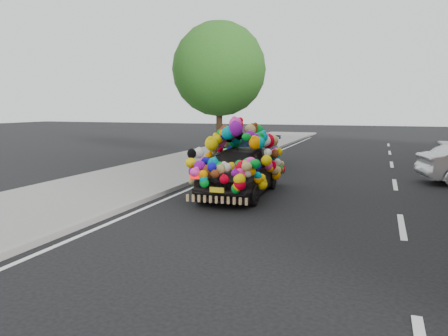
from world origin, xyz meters
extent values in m
plane|color=black|center=(0.00, 0.00, 0.00)|extent=(100.00, 100.00, 0.00)
cube|color=gray|center=(-4.30, 0.00, 0.06)|extent=(4.00, 60.00, 0.12)
cube|color=gray|center=(-2.35, 0.00, 0.07)|extent=(0.15, 60.00, 0.13)
cylinder|color=#332114|center=(-3.80, 9.50, 1.36)|extent=(0.28, 0.28, 2.73)
sphere|color=#174C14|center=(-3.80, 9.50, 4.03)|extent=(4.20, 4.20, 4.20)
imported|color=black|center=(-0.42, 2.00, 0.66)|extent=(1.73, 3.96, 1.33)
cube|color=red|center=(-0.87, 0.01, 0.78)|extent=(0.22, 0.07, 0.14)
cube|color=red|center=(0.20, 0.05, 0.78)|extent=(0.22, 0.07, 0.14)
cube|color=yellow|center=(-0.34, 0.02, 0.48)|extent=(0.34, 0.05, 0.12)
imported|color=black|center=(-1.63, 6.47, 0.63)|extent=(2.06, 4.44, 1.26)
camera|label=1|loc=(3.12, -9.11, 2.35)|focal=35.00mm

